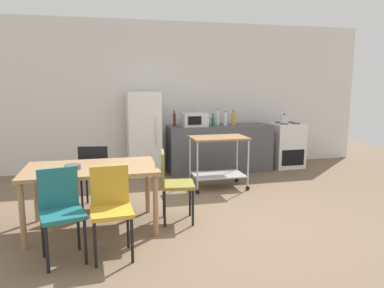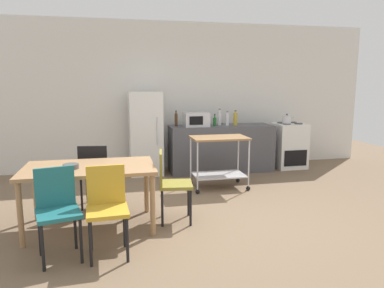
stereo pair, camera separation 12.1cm
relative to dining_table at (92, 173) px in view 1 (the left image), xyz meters
name	(u,v)px [view 1 (the left image)]	position (x,y,z in m)	size (l,w,h in m)	color
ground_plane	(214,224)	(1.43, -0.22, -0.67)	(12.00, 12.00, 0.00)	brown
back_wall	(168,96)	(1.43, 2.98, 0.78)	(8.40, 0.12, 2.90)	silver
kitchen_counter	(219,148)	(2.33, 2.38, -0.22)	(2.00, 0.64, 0.90)	#4C4C51
dining_table	(92,173)	(0.00, 0.00, 0.00)	(1.50, 0.90, 0.75)	#A37A51
chair_mustard	(111,205)	(0.20, -0.73, -0.15)	(0.42, 0.42, 0.89)	gold
chair_olive	(172,181)	(0.95, -0.01, -0.15)	(0.45, 0.45, 0.89)	olive
chair_teal	(61,208)	(-0.27, -0.70, -0.15)	(0.49, 0.49, 0.89)	#1E666B
chair_black	(95,172)	(0.02, 0.70, -0.15)	(0.45, 0.45, 0.89)	black
stove_oven	(286,145)	(3.78, 2.39, -0.22)	(0.60, 0.61, 0.92)	white
refrigerator	(144,134)	(0.88, 2.48, 0.10)	(0.60, 0.63, 1.55)	white
kitchen_cart	(219,154)	(1.96, 1.26, -0.10)	(0.91, 0.57, 0.85)	olive
bottle_wine	(174,120)	(1.46, 2.46, 0.36)	(0.06, 0.06, 0.30)	#4C2D19
microwave	(195,120)	(1.82, 2.32, 0.36)	(0.46, 0.35, 0.26)	silver
bottle_soda	(213,121)	(2.18, 2.31, 0.32)	(0.06, 0.06, 0.23)	#1E6628
bottle_vinegar	(218,118)	(2.31, 2.43, 0.36)	(0.08, 0.08, 0.32)	silver
bottle_soy_sauce	(225,119)	(2.44, 2.35, 0.35)	(0.07, 0.07, 0.27)	silver
bottle_olive_oil	(233,119)	(2.61, 2.36, 0.35)	(0.08, 0.08, 0.29)	gold
fruit_bowl	(73,167)	(-0.20, -0.08, 0.11)	(0.18, 0.18, 0.05)	#4C4C4C
kettle	(284,119)	(3.66, 2.30, 0.33)	(0.24, 0.17, 0.19)	silver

